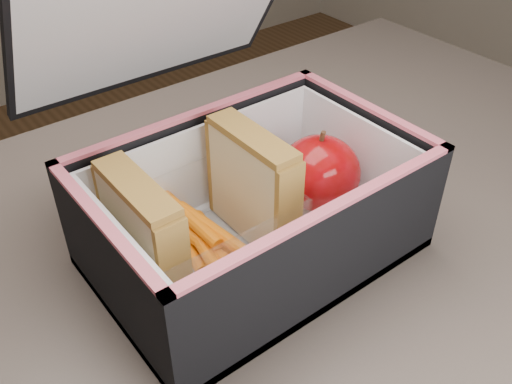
# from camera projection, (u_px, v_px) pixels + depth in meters

# --- Properties ---
(kitchen_table) EXTENTS (1.20, 0.80, 0.75)m
(kitchen_table) POSITION_uv_depth(u_px,v_px,m) (261.00, 345.00, 0.58)
(kitchen_table) COLOR #52463F
(kitchen_table) RESTS_ON ground
(lunch_bag) EXTENTS (0.29, 0.30, 0.27)m
(lunch_bag) POSITION_uv_depth(u_px,v_px,m) (251.00, 199.00, 0.52)
(lunch_bag) COLOR black
(lunch_bag) RESTS_ON kitchen_table
(plastic_tub) EXTENTS (0.16, 0.11, 0.07)m
(plastic_tub) POSITION_uv_depth(u_px,v_px,m) (203.00, 231.00, 0.52)
(plastic_tub) COLOR white
(plastic_tub) RESTS_ON lunch_bag
(sandwich_left) EXTENTS (0.03, 0.10, 0.11)m
(sandwich_left) POSITION_uv_depth(u_px,v_px,m) (143.00, 237.00, 0.47)
(sandwich_left) COLOR tan
(sandwich_left) RESTS_ON plastic_tub
(sandwich_right) EXTENTS (0.03, 0.10, 0.11)m
(sandwich_right) POSITION_uv_depth(u_px,v_px,m) (253.00, 186.00, 0.53)
(sandwich_right) COLOR tan
(sandwich_right) RESTS_ON plastic_tub
(carrot_sticks) EXTENTS (0.05, 0.16, 0.03)m
(carrot_sticks) POSITION_uv_depth(u_px,v_px,m) (206.00, 241.00, 0.52)
(carrot_sticks) COLOR orange
(carrot_sticks) RESTS_ON plastic_tub
(paper_napkin) EXTENTS (0.10, 0.10, 0.01)m
(paper_napkin) POSITION_uv_depth(u_px,v_px,m) (308.00, 204.00, 0.59)
(paper_napkin) COLOR white
(paper_napkin) RESTS_ON lunch_bag
(red_apple) EXTENTS (0.10, 0.10, 0.09)m
(red_apple) POSITION_uv_depth(u_px,v_px,m) (319.00, 173.00, 0.57)
(red_apple) COLOR #840500
(red_apple) RESTS_ON paper_napkin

